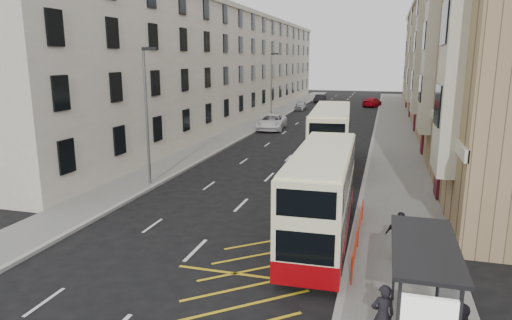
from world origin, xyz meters
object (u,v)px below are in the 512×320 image
(pedestrian_far, at_px, (400,237))
(car_red, at_px, (372,102))
(street_lamp_near, at_px, (147,109))
(car_silver, at_px, (301,106))
(bus_shelter, at_px, (430,277))
(white_van, at_px, (271,122))
(car_dark, at_px, (320,99))
(double_decker_front, at_px, (322,195))
(pedestrian_near, at_px, (383,316))
(double_decker_rear, at_px, (330,138))
(street_lamp_far, at_px, (272,83))

(pedestrian_far, bearing_deg, car_red, -60.65)
(street_lamp_near, xyz_separation_m, car_silver, (1.15, 43.32, -3.98))
(pedestrian_far, height_order, car_red, pedestrian_far)
(street_lamp_near, height_order, pedestrian_far, street_lamp_near)
(bus_shelter, distance_m, white_van, 38.39)
(car_dark, relative_size, car_red, 0.84)
(car_red, bearing_deg, pedestrian_far, 107.42)
(pedestrian_far, distance_m, car_dark, 64.19)
(bus_shelter, height_order, street_lamp_near, street_lamp_near)
(bus_shelter, height_order, double_decker_front, double_decker_front)
(street_lamp_near, distance_m, car_red, 52.64)
(bus_shelter, distance_m, car_dark, 69.49)
(street_lamp_near, xyz_separation_m, white_van, (1.57, 23.66, -3.82))
(street_lamp_near, bearing_deg, pedestrian_far, -26.73)
(pedestrian_near, bearing_deg, double_decker_front, -88.18)
(double_decker_rear, height_order, car_silver, double_decker_rear)
(street_lamp_near, relative_size, double_decker_front, 0.82)
(double_decker_front, xyz_separation_m, pedestrian_far, (3.12, -1.56, -0.88))
(street_lamp_near, distance_m, white_van, 24.02)
(white_van, height_order, car_red, white_van)
(street_lamp_far, distance_m, pedestrian_far, 39.88)
(car_silver, relative_size, car_dark, 0.91)
(pedestrian_far, height_order, car_dark, pedestrian_far)
(bus_shelter, distance_m, street_lamp_near, 19.38)
(bus_shelter, relative_size, street_lamp_near, 0.53)
(bus_shelter, height_order, white_van, bus_shelter)
(street_lamp_far, xyz_separation_m, pedestrian_near, (13.60, -42.62, -3.62))
(pedestrian_far, distance_m, car_silver, 52.09)
(pedestrian_near, bearing_deg, street_lamp_near, -61.15)
(street_lamp_near, distance_m, double_decker_front, 12.63)
(white_van, height_order, car_silver, white_van)
(pedestrian_far, xyz_separation_m, car_silver, (-12.99, 50.44, -0.45))
(white_van, xyz_separation_m, car_silver, (-0.42, 19.66, -0.16))
(white_van, bearing_deg, double_decker_rear, -67.35)
(double_decker_rear, height_order, white_van, double_decker_rear)
(car_dark, bearing_deg, pedestrian_near, -77.91)
(bus_shelter, height_order, car_red, bus_shelter)
(car_silver, xyz_separation_m, car_red, (10.02, 7.97, 0.07))
(double_decker_rear, relative_size, car_silver, 2.81)
(double_decker_rear, xyz_separation_m, car_silver, (-8.65, 35.87, -1.51))
(pedestrian_far, distance_m, white_van, 33.25)
(street_lamp_near, relative_size, car_red, 1.60)
(double_decker_front, xyz_separation_m, pedestrian_near, (2.58, -7.05, -0.96))
(double_decker_front, height_order, white_van, double_decker_front)
(double_decker_front, distance_m, car_red, 56.87)
(double_decker_rear, bearing_deg, car_red, 83.94)
(white_van, xyz_separation_m, car_dark, (0.63, 32.29, -0.12))
(pedestrian_far, bearing_deg, pedestrian_near, 110.86)
(pedestrian_far, height_order, white_van, pedestrian_far)
(street_lamp_near, bearing_deg, car_red, 77.72)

